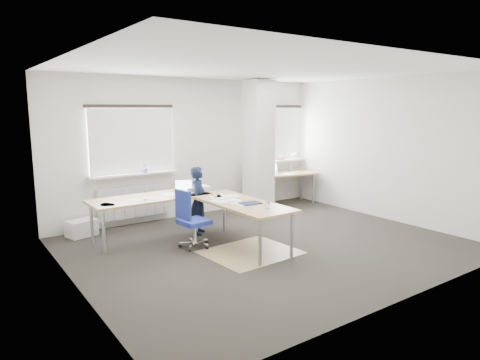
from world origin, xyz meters
TOP-DOWN VIEW (x-y plane):
  - ground at (0.00, 0.00)m, footprint 6.00×6.00m
  - room_shell at (0.18, 0.45)m, footprint 6.04×5.04m
  - floor_mat at (-0.45, -0.15)m, footprint 1.42×1.23m
  - white_crate at (-2.35, 2.25)m, footprint 0.54×0.44m
  - desk_main at (-0.86, 0.82)m, footprint 2.44×2.61m
  - desk_side at (2.26, 2.16)m, footprint 1.50×0.93m
  - task_chair at (-1.08, 0.56)m, footprint 0.52×0.52m
  - person at (-0.60, 1.20)m, footprint 0.51×0.52m

SIDE VIEW (x-z plane):
  - ground at x=0.00m, z-range 0.00..0.00m
  - floor_mat at x=-0.45m, z-range 0.00..0.01m
  - white_crate at x=-2.35m, z-range 0.00..0.28m
  - task_chair at x=-1.08m, z-range -0.21..0.74m
  - person at x=-0.60m, z-range 0.00..1.20m
  - desk_side at x=2.26m, z-range 0.08..1.29m
  - desk_main at x=-0.86m, z-range 0.21..1.17m
  - room_shell at x=0.18m, z-range 0.34..3.16m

